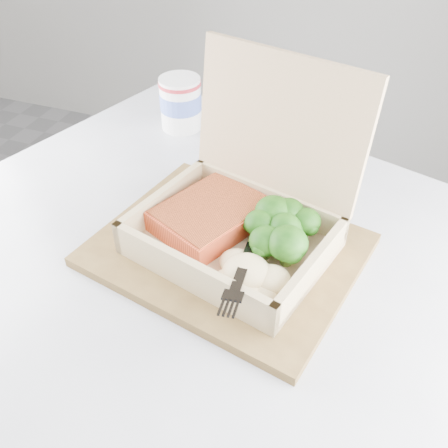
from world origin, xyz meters
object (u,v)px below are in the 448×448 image
(serving_tray, at_px, (227,250))
(takeout_container, at_px, (248,202))
(paper_cup, at_px, (181,102))
(cafe_table, at_px, (183,340))

(serving_tray, bearing_deg, takeout_container, 63.10)
(takeout_container, height_order, paper_cup, takeout_container)
(cafe_table, xyz_separation_m, takeout_container, (0.08, 0.06, 0.25))
(cafe_table, distance_m, paper_cup, 0.41)
(takeout_container, distance_m, paper_cup, 0.33)
(serving_tray, xyz_separation_m, paper_cup, (-0.19, 0.29, 0.04))
(cafe_table, bearing_deg, takeout_container, 35.81)
(paper_cup, bearing_deg, cafe_table, -67.55)
(serving_tray, relative_size, paper_cup, 3.48)
(cafe_table, bearing_deg, paper_cup, 112.45)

